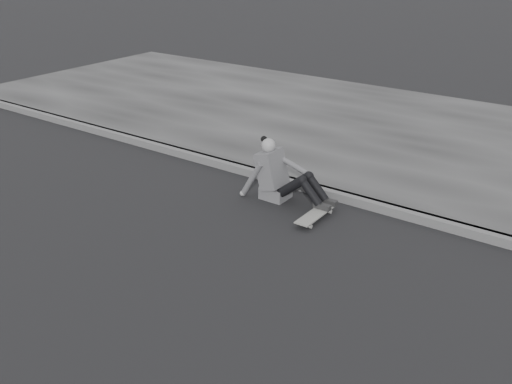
% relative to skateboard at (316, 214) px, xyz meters
% --- Properties ---
extents(ground, '(80.00, 80.00, 0.00)m').
position_rel_skateboard_xyz_m(ground, '(2.26, -1.86, -0.07)').
color(ground, black).
rests_on(ground, ground).
extents(curb, '(24.00, 0.16, 0.12)m').
position_rel_skateboard_xyz_m(curb, '(2.26, 0.72, -0.01)').
color(curb, '#555555').
rests_on(curb, ground).
extents(skateboard, '(0.20, 0.78, 0.09)m').
position_rel_skateboard_xyz_m(skateboard, '(0.00, 0.00, 0.00)').
color(skateboard, gray).
rests_on(skateboard, ground).
extents(seated_woman, '(1.38, 0.46, 0.88)m').
position_rel_skateboard_xyz_m(seated_woman, '(-0.73, 0.25, 0.29)').
color(seated_woman, '#525154').
rests_on(seated_woman, ground).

